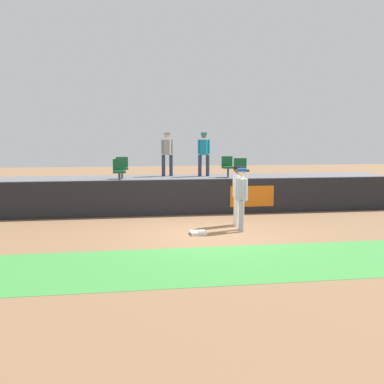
# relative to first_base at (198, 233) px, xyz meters

# --- Properties ---
(ground_plane) EXTENTS (60.00, 60.00, 0.00)m
(ground_plane) POSITION_rel_first_base_xyz_m (0.21, -0.12, -0.04)
(ground_plane) COLOR brown
(grass_foreground_strip) EXTENTS (18.00, 2.80, 0.01)m
(grass_foreground_strip) POSITION_rel_first_base_xyz_m (0.21, -2.84, -0.04)
(grass_foreground_strip) COLOR #388438
(grass_foreground_strip) RESTS_ON ground_plane
(first_base) EXTENTS (0.40, 0.40, 0.08)m
(first_base) POSITION_rel_first_base_xyz_m (0.00, 0.00, 0.00)
(first_base) COLOR white
(first_base) RESTS_ON ground_plane
(player_fielder_home) EXTENTS (0.53, 0.45, 1.70)m
(player_fielder_home) POSITION_rel_first_base_xyz_m (1.37, 1.08, 0.94)
(player_fielder_home) COLOR white
(player_fielder_home) RESTS_ON ground_plane
(player_runner_visitor) EXTENTS (0.39, 0.46, 1.70)m
(player_runner_visitor) POSITION_rel_first_base_xyz_m (1.24, 0.28, 0.94)
(player_runner_visitor) COLOR #9EA3AD
(player_runner_visitor) RESTS_ON ground_plane
(field_wall) EXTENTS (18.00, 0.26, 1.16)m
(field_wall) POSITION_rel_first_base_xyz_m (0.22, 3.13, 0.54)
(field_wall) COLOR black
(field_wall) RESTS_ON ground_plane
(bleacher_platform) EXTENTS (18.00, 4.80, 0.94)m
(bleacher_platform) POSITION_rel_first_base_xyz_m (0.21, 5.71, 0.43)
(bleacher_platform) COLOR #59595E
(bleacher_platform) RESTS_ON ground_plane
(seat_back_right) EXTENTS (0.44, 0.44, 0.84)m
(seat_back_right) POSITION_rel_first_base_xyz_m (2.34, 6.38, 1.37)
(seat_back_right) COLOR #4C4C51
(seat_back_right) RESTS_ON bleacher_platform
(seat_front_right) EXTENTS (0.47, 0.44, 0.84)m
(seat_front_right) POSITION_rel_first_base_xyz_m (2.40, 4.58, 1.37)
(seat_front_right) COLOR #4C4C51
(seat_front_right) RESTS_ON bleacher_platform
(seat_back_left) EXTENTS (0.47, 0.44, 0.84)m
(seat_back_left) POSITION_rel_first_base_xyz_m (-1.87, 6.38, 1.37)
(seat_back_left) COLOR #4C4C51
(seat_back_left) RESTS_ON bleacher_platform
(seat_front_left) EXTENTS (0.44, 0.44, 0.84)m
(seat_front_left) POSITION_rel_first_base_xyz_m (-1.99, 4.58, 1.37)
(seat_front_left) COLOR #4C4C51
(seat_front_left) RESTS_ON bleacher_platform
(spectator_hooded) EXTENTS (0.50, 0.39, 1.80)m
(spectator_hooded) POSITION_rel_first_base_xyz_m (1.49, 7.03, 1.94)
(spectator_hooded) COLOR #33384C
(spectator_hooded) RESTS_ON bleacher_platform
(spectator_capped) EXTENTS (0.50, 0.35, 1.80)m
(spectator_capped) POSITION_rel_first_base_xyz_m (-0.00, 7.34, 1.94)
(spectator_capped) COLOR #33384C
(spectator_capped) RESTS_ON bleacher_platform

